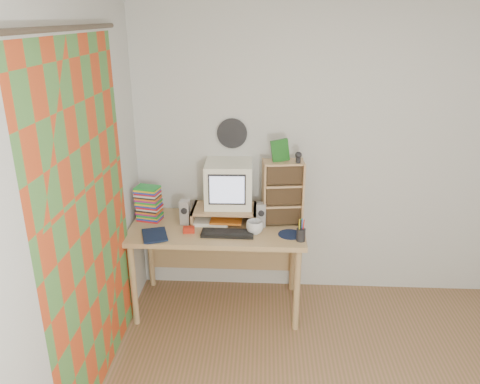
# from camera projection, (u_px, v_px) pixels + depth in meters

# --- Properties ---
(back_wall) EXTENTS (3.50, 0.00, 3.50)m
(back_wall) POSITION_uv_depth(u_px,v_px,m) (344.00, 155.00, 3.89)
(back_wall) COLOR silver
(back_wall) RESTS_ON floor
(left_wall) EXTENTS (0.00, 3.50, 3.50)m
(left_wall) POSITION_uv_depth(u_px,v_px,m) (46.00, 248.00, 2.34)
(left_wall) COLOR silver
(left_wall) RESTS_ON floor
(curtain) EXTENTS (0.00, 2.20, 2.20)m
(curtain) POSITION_uv_depth(u_px,v_px,m) (90.00, 226.00, 2.83)
(curtain) COLOR #C0421B
(curtain) RESTS_ON left_wall
(wall_disc) EXTENTS (0.25, 0.02, 0.25)m
(wall_disc) POSITION_uv_depth(u_px,v_px,m) (232.00, 133.00, 3.86)
(wall_disc) COLOR black
(wall_disc) RESTS_ON back_wall
(desk) EXTENTS (1.40, 0.70, 0.75)m
(desk) POSITION_uv_depth(u_px,v_px,m) (218.00, 237.00, 3.88)
(desk) COLOR tan
(desk) RESTS_ON floor
(monitor_riser) EXTENTS (0.52, 0.30, 0.12)m
(monitor_riser) POSITION_uv_depth(u_px,v_px,m) (224.00, 210.00, 3.83)
(monitor_riser) COLOR tan
(monitor_riser) RESTS_ON desk
(crt_monitor) EXTENTS (0.39, 0.39, 0.36)m
(crt_monitor) POSITION_uv_depth(u_px,v_px,m) (228.00, 185.00, 3.80)
(crt_monitor) COLOR white
(crt_monitor) RESTS_ON monitor_riser
(speaker_left) EXTENTS (0.08, 0.08, 0.20)m
(speaker_left) POSITION_uv_depth(u_px,v_px,m) (185.00, 213.00, 3.77)
(speaker_left) COLOR #B0B1B5
(speaker_left) RESTS_ON desk
(speaker_right) EXTENTS (0.08, 0.08, 0.20)m
(speaker_right) POSITION_uv_depth(u_px,v_px,m) (261.00, 215.00, 3.74)
(speaker_right) COLOR #B0B1B5
(speaker_right) RESTS_ON desk
(keyboard) EXTENTS (0.41, 0.14, 0.03)m
(keyboard) POSITION_uv_depth(u_px,v_px,m) (228.00, 233.00, 3.61)
(keyboard) COLOR black
(keyboard) RESTS_ON desk
(dvd_stack) EXTENTS (0.21, 0.17, 0.26)m
(dvd_stack) POSITION_uv_depth(u_px,v_px,m) (149.00, 205.00, 3.84)
(dvd_stack) COLOR brown
(dvd_stack) RESTS_ON desk
(cd_rack) EXTENTS (0.34, 0.21, 0.53)m
(cd_rack) POSITION_uv_depth(u_px,v_px,m) (283.00, 193.00, 3.73)
(cd_rack) COLOR tan
(cd_rack) RESTS_ON desk
(mug) EXTENTS (0.15, 0.15, 0.11)m
(mug) POSITION_uv_depth(u_px,v_px,m) (255.00, 227.00, 3.62)
(mug) COLOR silver
(mug) RESTS_ON desk
(diary) EXTENTS (0.26, 0.23, 0.04)m
(diary) POSITION_uv_depth(u_px,v_px,m) (143.00, 235.00, 3.56)
(diary) COLOR #0F1A37
(diary) RESTS_ON desk
(mousepad) EXTENTS (0.23, 0.23, 0.00)m
(mousepad) POSITION_uv_depth(u_px,v_px,m) (290.00, 234.00, 3.62)
(mousepad) COLOR #0F1733
(mousepad) RESTS_ON desk
(pen_cup) EXTENTS (0.07, 0.07, 0.14)m
(pen_cup) POSITION_uv_depth(u_px,v_px,m) (301.00, 233.00, 3.50)
(pen_cup) COLOR black
(pen_cup) RESTS_ON desk
(papers) EXTENTS (0.30, 0.22, 0.04)m
(papers) POSITION_uv_depth(u_px,v_px,m) (217.00, 220.00, 3.83)
(papers) COLOR white
(papers) RESTS_ON desk
(red_box) EXTENTS (0.09, 0.07, 0.04)m
(red_box) POSITION_uv_depth(u_px,v_px,m) (189.00, 230.00, 3.66)
(red_box) COLOR #B32413
(red_box) RESTS_ON desk
(game_box) EXTENTS (0.14, 0.06, 0.17)m
(game_box) POSITION_uv_depth(u_px,v_px,m) (280.00, 151.00, 3.61)
(game_box) COLOR #19581A
(game_box) RESTS_ON cd_rack
(webcam) EXTENTS (0.06, 0.06, 0.09)m
(webcam) POSITION_uv_depth(u_px,v_px,m) (298.00, 157.00, 3.59)
(webcam) COLOR black
(webcam) RESTS_ON cd_rack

